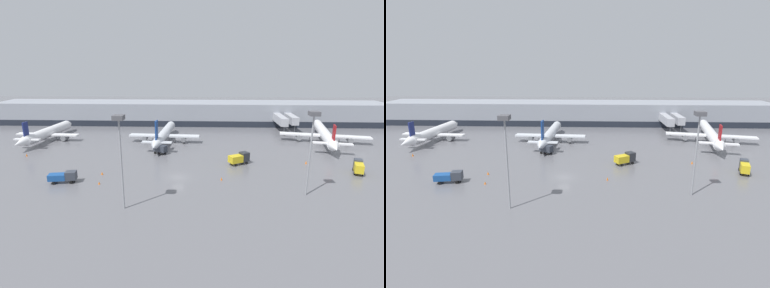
# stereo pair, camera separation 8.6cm
# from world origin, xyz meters

# --- Properties ---
(ground_plane) EXTENTS (320.00, 320.00, 0.00)m
(ground_plane) POSITION_xyz_m (0.00, 0.00, 0.00)
(ground_plane) COLOR slate
(terminal_building) EXTENTS (160.00, 29.64, 9.00)m
(terminal_building) POSITION_xyz_m (0.28, 61.88, 4.50)
(terminal_building) COLOR gray
(terminal_building) RESTS_ON ground_plane
(parked_jet_0) EXTENTS (21.11, 32.49, 8.20)m
(parked_jet_0) POSITION_xyz_m (-45.93, 31.29, 2.57)
(parked_jet_0) COLOR white
(parked_jet_0) RESTS_ON ground_plane
(parked_jet_1) EXTENTS (22.75, 33.97, 9.30)m
(parked_jet_1) POSITION_xyz_m (-6.99, 30.10, 2.72)
(parked_jet_1) COLOR silver
(parked_jet_1) RESTS_ON ground_plane
(parked_jet_2) EXTENTS (27.53, 39.08, 8.44)m
(parked_jet_2) POSITION_xyz_m (44.55, 31.99, 2.84)
(parked_jet_2) COLOR white
(parked_jet_2) RESTS_ON ground_plane
(service_truck_0) EXTENTS (5.67, 4.46, 2.95)m
(service_truck_0) POSITION_xyz_m (14.80, 9.46, 1.65)
(service_truck_0) COLOR gold
(service_truck_0) RESTS_ON ground_plane
(service_truck_1) EXTENTS (5.98, 2.92, 2.48)m
(service_truck_1) POSITION_xyz_m (-24.40, -4.11, 1.43)
(service_truck_1) COLOR #19478C
(service_truck_1) RESTS_ON ground_plane
(service_truck_2) EXTENTS (4.20, 3.43, 2.55)m
(service_truck_2) POSITION_xyz_m (-6.49, 17.53, 1.55)
(service_truck_2) COLOR #2D333D
(service_truck_2) RESTS_ON ground_plane
(service_truck_3) EXTENTS (3.51, 5.49, 2.94)m
(service_truck_3) POSITION_xyz_m (41.84, 4.11, 1.68)
(service_truck_3) COLOR gold
(service_truck_3) RESTS_ON ground_plane
(traffic_cone_0) EXTENTS (0.44, 0.44, 0.59)m
(traffic_cone_0) POSITION_xyz_m (-16.50, -4.71, 0.30)
(traffic_cone_0) COLOR orange
(traffic_cone_0) RESTS_ON ground_plane
(traffic_cone_1) EXTENTS (0.48, 0.48, 0.66)m
(traffic_cone_1) POSITION_xyz_m (-17.74, 0.95, 0.33)
(traffic_cone_1) COLOR orange
(traffic_cone_1) RESTS_ON ground_plane
(traffic_cone_2) EXTENTS (0.44, 0.44, 0.74)m
(traffic_cone_2) POSITION_xyz_m (31.96, 10.43, 0.37)
(traffic_cone_2) COLOR orange
(traffic_cone_2) RESTS_ON ground_plane
(traffic_cone_3) EXTENTS (0.38, 0.38, 0.73)m
(traffic_cone_3) POSITION_xyz_m (9.68, -1.48, 0.36)
(traffic_cone_3) COLOR orange
(traffic_cone_3) RESTS_ON ground_plane
(traffic_cone_4) EXTENTS (0.43, 0.43, 0.80)m
(traffic_cone_4) POSITION_xyz_m (-43.12, 13.89, 0.40)
(traffic_cone_4) COLOR orange
(traffic_cone_4) RESTS_ON ground_plane
(apron_light_mast_0) EXTENTS (1.80, 1.80, 16.51)m
(apron_light_mast_0) POSITION_xyz_m (25.76, -8.40, 13.19)
(apron_light_mast_0) COLOR gray
(apron_light_mast_0) RESTS_ON ground_plane
(apron_light_mast_2) EXTENTS (1.80, 1.80, 16.79)m
(apron_light_mast_2) POSITION_xyz_m (-8.36, -15.31, 13.39)
(apron_light_mast_2) COLOR gray
(apron_light_mast_2) RESTS_ON ground_plane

